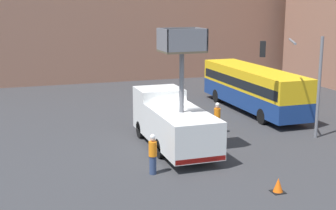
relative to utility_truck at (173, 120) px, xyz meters
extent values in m
plane|color=#333335|center=(0.55, 0.57, -1.54)|extent=(120.00, 120.00, 0.00)
cube|color=silver|center=(0.00, 2.41, 0.10)|extent=(2.54, 2.23, 2.40)
cube|color=silver|center=(0.00, -1.31, -0.19)|extent=(2.54, 5.21, 1.83)
cube|color=red|center=(0.00, -3.87, -0.95)|extent=(2.49, 0.10, 0.24)
cylinder|color=black|center=(-1.12, 2.41, -1.05)|extent=(0.30, 0.98, 0.98)
cylinder|color=black|center=(1.12, 2.41, -1.05)|extent=(0.30, 0.98, 0.98)
cylinder|color=black|center=(-1.12, -1.31, -1.05)|extent=(0.30, 0.98, 0.98)
cylinder|color=black|center=(1.12, -1.31, -1.05)|extent=(0.30, 0.98, 0.98)
cylinder|color=slate|center=(0.00, -1.31, 2.23)|extent=(0.24, 0.24, 3.01)
cube|color=brown|center=(0.00, -1.31, 3.79)|extent=(2.07, 1.64, 0.10)
cube|color=slate|center=(-1.00, -1.31, 4.36)|extent=(0.08, 1.64, 1.05)
cube|color=slate|center=(1.00, -1.31, 4.36)|extent=(0.08, 1.64, 1.05)
cube|color=slate|center=(0.00, -0.53, 4.36)|extent=(2.07, 0.08, 1.05)
cube|color=slate|center=(0.00, -2.09, 4.36)|extent=(2.07, 0.08, 1.05)
cube|color=navy|center=(8.23, 6.42, -0.52)|extent=(2.58, 11.33, 1.19)
cube|color=yellow|center=(8.23, 6.42, 0.81)|extent=(2.58, 11.33, 1.46)
cube|color=black|center=(8.23, 6.42, 0.59)|extent=(2.60, 10.88, 0.64)
cylinder|color=black|center=(7.09, 9.93, -1.04)|extent=(0.30, 1.01, 1.01)
cylinder|color=black|center=(9.38, 9.93, -1.04)|extent=(0.30, 1.01, 1.01)
cylinder|color=black|center=(7.09, 2.91, -1.04)|extent=(0.30, 1.01, 1.01)
cylinder|color=black|center=(9.38, 2.91, -1.04)|extent=(0.30, 1.01, 1.01)
cylinder|color=slate|center=(8.46, -0.79, 1.36)|extent=(0.18, 0.18, 5.81)
cylinder|color=slate|center=(7.04, -0.04, 3.97)|extent=(1.60, 2.90, 0.13)
cube|color=black|center=(5.62, 0.70, 3.52)|extent=(0.43, 0.43, 0.90)
sphere|color=red|center=(5.62, 0.70, 3.77)|extent=(0.20, 0.20, 0.20)
cylinder|color=navy|center=(-2.13, -3.38, -1.11)|extent=(0.32, 0.32, 0.86)
cylinder|color=orange|center=(-2.13, -3.38, -0.34)|extent=(0.38, 0.38, 0.68)
sphere|color=tan|center=(-2.13, -3.38, 0.11)|extent=(0.23, 0.23, 0.23)
sphere|color=white|center=(-2.13, -3.38, 0.22)|extent=(0.24, 0.24, 0.24)
cylinder|color=navy|center=(3.39, 1.77, -1.11)|extent=(0.32, 0.32, 0.87)
cylinder|color=orange|center=(3.39, 1.77, -0.33)|extent=(0.38, 0.38, 0.69)
sphere|color=tan|center=(3.39, 1.77, 0.13)|extent=(0.23, 0.23, 0.23)
sphere|color=white|center=(3.39, 1.77, 0.23)|extent=(0.25, 0.25, 0.25)
cube|color=black|center=(2.15, -7.03, -1.53)|extent=(0.54, 0.54, 0.03)
cone|color=#F25B0F|center=(2.15, -7.03, -1.23)|extent=(0.43, 0.43, 0.61)
camera|label=1|loc=(-7.90, -22.67, 6.14)|focal=50.00mm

